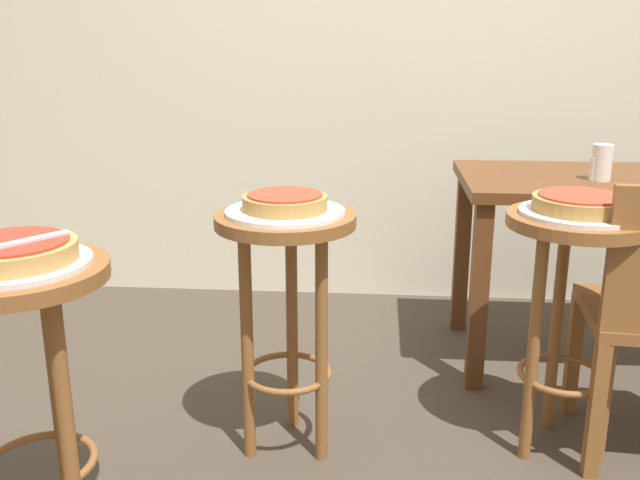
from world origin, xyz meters
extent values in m
cylinder|color=brown|center=(-0.84, -0.25, 0.72)|extent=(0.40, 0.40, 0.03)
cylinder|color=brown|center=(-0.84, -0.13, 0.35)|extent=(0.04, 0.04, 0.70)
cylinder|color=brown|center=(-0.74, -0.32, 0.35)|extent=(0.04, 0.04, 0.70)
torus|color=brown|center=(-0.84, -0.25, 0.24)|extent=(0.27, 0.27, 0.02)
cylinder|color=silver|center=(-0.84, -0.25, 0.74)|extent=(0.33, 0.33, 0.01)
cylinder|color=tan|center=(-0.84, -0.25, 0.77)|extent=(0.27, 0.27, 0.04)
cylinder|color=red|center=(-0.84, -0.25, 0.79)|extent=(0.24, 0.24, 0.01)
cylinder|color=brown|center=(-0.32, 0.26, 0.72)|extent=(0.40, 0.40, 0.03)
cylinder|color=brown|center=(-0.32, 0.38, 0.35)|extent=(0.04, 0.04, 0.70)
cylinder|color=brown|center=(-0.42, 0.19, 0.35)|extent=(0.04, 0.04, 0.70)
cylinder|color=brown|center=(-0.21, 0.19, 0.35)|extent=(0.04, 0.04, 0.70)
torus|color=brown|center=(-0.32, 0.26, 0.24)|extent=(0.27, 0.27, 0.02)
cylinder|color=silver|center=(-0.32, 0.26, 0.74)|extent=(0.34, 0.34, 0.01)
cylinder|color=#B78442|center=(-0.32, 0.26, 0.77)|extent=(0.24, 0.24, 0.04)
cylinder|color=#B23823|center=(-0.32, 0.26, 0.79)|extent=(0.21, 0.21, 0.01)
cylinder|color=brown|center=(0.50, 0.31, 0.72)|extent=(0.40, 0.40, 0.03)
cylinder|color=brown|center=(0.50, 0.43, 0.35)|extent=(0.04, 0.04, 0.70)
cylinder|color=brown|center=(0.39, 0.25, 0.35)|extent=(0.04, 0.04, 0.70)
cylinder|color=brown|center=(0.61, 0.25, 0.35)|extent=(0.04, 0.04, 0.70)
torus|color=brown|center=(0.50, 0.31, 0.24)|extent=(0.27, 0.27, 0.02)
cylinder|color=silver|center=(0.50, 0.31, 0.74)|extent=(0.33, 0.33, 0.01)
cylinder|color=#B78442|center=(0.50, 0.31, 0.77)|extent=(0.26, 0.26, 0.04)
cylinder|color=#B23823|center=(0.50, 0.31, 0.79)|extent=(0.23, 0.23, 0.01)
cube|color=#5B3319|center=(0.77, 0.95, 0.70)|extent=(1.04, 0.64, 0.04)
cube|color=#5B3319|center=(0.30, 0.69, 0.34)|extent=(0.06, 0.06, 0.68)
cube|color=#5B3319|center=(0.30, 1.22, 0.34)|extent=(0.06, 0.06, 0.68)
cylinder|color=silver|center=(0.72, 0.88, 0.79)|extent=(0.07, 0.07, 0.13)
cylinder|color=white|center=(0.70, 0.88, 0.76)|extent=(0.04, 0.04, 0.08)
cube|color=brown|center=(0.59, 0.53, 0.21)|extent=(0.04, 0.04, 0.42)
cube|color=brown|center=(0.56, 0.17, 0.21)|extent=(0.04, 0.04, 0.42)
cube|color=silver|center=(-0.81, -0.27, 0.80)|extent=(0.15, 0.19, 0.01)
camera|label=1|loc=(-0.06, -1.65, 1.22)|focal=39.76mm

